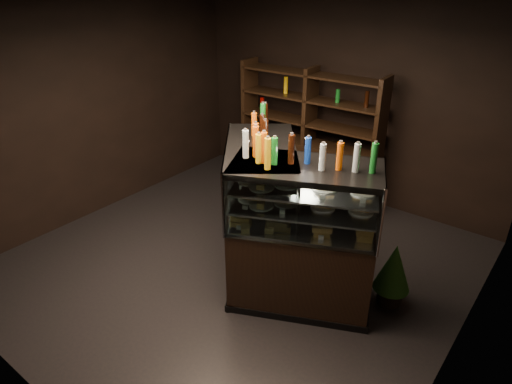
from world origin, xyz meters
TOP-DOWN VIEW (x-y plane):
  - ground at (0.00, 0.00)m, footprint 5.00×5.00m
  - room_shell at (0.00, 0.00)m, footprint 5.02×5.02m
  - display_case at (0.64, -0.04)m, footprint 2.22×1.62m
  - food_display at (0.64, -0.04)m, footprint 1.80×1.15m
  - bottles_top at (0.64, -0.04)m, footprint 1.63×1.01m
  - potted_conifer at (1.75, 0.45)m, footprint 0.39×0.39m
  - back_shelving at (-0.32, 2.05)m, footprint 2.22×0.53m

SIDE VIEW (x-z plane):
  - ground at x=0.00m, z-range 0.00..0.00m
  - potted_conifer at x=1.75m, z-range 0.06..0.88m
  - display_case at x=0.64m, z-range -0.27..1.33m
  - back_shelving at x=-0.32m, z-range -0.39..1.61m
  - food_display at x=0.64m, z-range 0.99..1.47m
  - bottles_top at x=0.64m, z-range 1.59..1.89m
  - room_shell at x=0.00m, z-range 0.44..3.45m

